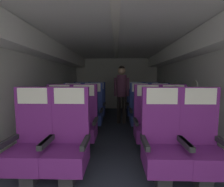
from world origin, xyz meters
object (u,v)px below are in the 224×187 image
(seat_b_right_aisle, at_px, (174,123))
(seat_d_right_aisle, at_px, (152,106))
(seat_c_left_aisle, at_px, (92,112))
(seat_a_right_window, at_px, (163,144))
(seat_b_left_window, at_px, (59,122))
(seat_c_right_window, at_px, (140,112))
(seat_d_right_window, at_px, (135,105))
(seat_b_left_aisle, at_px, (84,123))
(seat_a_left_aisle, at_px, (68,144))
(seat_c_right_aisle, at_px, (160,112))
(flight_attendant, at_px, (122,88))
(seat_b_right_window, at_px, (148,123))
(seat_d_left_aisle, at_px, (97,105))
(seat_a_left_window, at_px, (31,143))
(seat_a_right_aisle, at_px, (202,145))
(seat_c_left_window, at_px, (73,112))
(seat_d_left_window, at_px, (81,105))

(seat_b_right_aisle, height_order, seat_d_right_aisle, same)
(seat_c_left_aisle, bearing_deg, seat_a_right_window, -57.54)
(seat_b_left_window, bearing_deg, seat_c_right_window, 29.51)
(seat_d_right_window, bearing_deg, seat_b_left_aisle, -122.24)
(seat_a_left_aisle, xyz_separation_m, seat_c_left_aisle, (0.01, 1.80, 0.00))
(seat_b_left_aisle, height_order, seat_c_right_aisle, same)
(seat_a_left_aisle, height_order, seat_c_right_aisle, same)
(seat_c_left_aisle, xyz_separation_m, seat_d_right_window, (1.13, 0.91, 0.00))
(seat_b_right_aisle, bearing_deg, flight_attendant, 118.34)
(seat_b_left_aisle, distance_m, seat_d_right_aisle, 2.42)
(seat_b_right_window, distance_m, seat_d_left_aisle, 2.15)
(seat_a_left_window, height_order, seat_a_left_aisle, same)
(seat_c_right_window, relative_size, flight_attendant, 0.72)
(seat_d_left_aisle, distance_m, flight_attendant, 0.91)
(seat_a_left_aisle, bearing_deg, seat_a_right_window, 0.59)
(seat_b_left_window, xyz_separation_m, seat_b_right_window, (1.61, -0.01, 0.00))
(seat_a_right_aisle, relative_size, seat_c_left_window, 1.00)
(seat_a_left_aisle, relative_size, seat_d_left_window, 1.00)
(seat_a_right_window, bearing_deg, seat_d_left_window, 121.03)
(seat_b_right_aisle, relative_size, seat_d_right_aisle, 1.00)
(seat_b_right_aisle, bearing_deg, seat_b_right_window, -177.15)
(seat_b_right_aisle, bearing_deg, seat_d_left_aisle, 131.95)
(seat_b_right_window, xyz_separation_m, seat_d_left_window, (-1.61, 1.81, 0.00))
(seat_a_left_window, distance_m, seat_c_right_window, 2.42)
(seat_a_right_aisle, xyz_separation_m, seat_c_right_window, (-0.47, 1.80, 0.00))
(seat_a_right_aisle, xyz_separation_m, seat_c_left_aisle, (-1.61, 1.80, 0.00))
(seat_a_right_window, height_order, seat_d_left_window, same)
(seat_a_right_window, height_order, flight_attendant, flight_attendant)
(seat_b_left_window, height_order, seat_d_right_window, same)
(seat_d_left_aisle, bearing_deg, seat_b_left_aisle, -90.37)
(seat_b_left_aisle, height_order, seat_c_left_aisle, same)
(seat_a_left_window, xyz_separation_m, seat_d_left_aisle, (0.47, 2.71, 0.00))
(seat_d_left_window, xyz_separation_m, flight_attendant, (1.19, -0.14, 0.53))
(seat_a_right_window, relative_size, flight_attendant, 0.72)
(seat_d_right_window, bearing_deg, seat_a_left_window, -120.57)
(seat_d_right_window, bearing_deg, seat_b_left_window, -131.39)
(seat_a_right_window, xyz_separation_m, seat_d_left_window, (-1.61, 2.68, 0.00))
(seat_a_right_aisle, distance_m, seat_b_left_window, 2.26)
(seat_a_right_aisle, bearing_deg, seat_c_right_aisle, 89.92)
(seat_c_left_aisle, bearing_deg, seat_d_right_aisle, 28.61)
(seat_a_left_window, distance_m, seat_b_right_aisle, 2.27)
(seat_c_left_aisle, height_order, seat_c_right_aisle, same)
(seat_c_right_window, relative_size, seat_d_right_window, 1.00)
(seat_d_right_aisle, bearing_deg, flight_attendant, -171.36)
(seat_c_right_aisle, xyz_separation_m, seat_d_left_aisle, (-1.61, 0.90, 0.00))
(seat_c_left_window, bearing_deg, seat_b_right_aisle, -23.30)
(seat_c_right_window, xyz_separation_m, seat_d_left_aisle, (-1.14, 0.90, 0.00))
(seat_a_left_window, height_order, seat_c_right_aisle, same)
(seat_d_right_aisle, bearing_deg, seat_a_right_aisle, -90.18)
(seat_a_left_window, xyz_separation_m, seat_c_right_window, (1.61, 1.81, 0.00))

